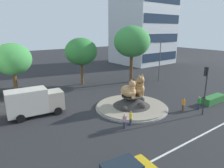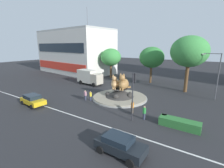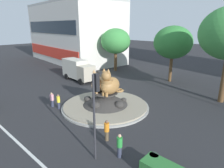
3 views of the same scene
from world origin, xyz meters
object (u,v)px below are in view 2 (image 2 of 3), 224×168
(pedestrian_orange_shirt, at_px, (132,107))
(hatchback_near_shophouse, at_px, (33,100))
(cat_statue_tabby, at_px, (123,83))
(streetlight_arm, at_px, (216,73))
(shophouse_block, at_px, (75,52))
(delivery_box_truck, at_px, (89,77))
(broadleaf_tree_behind_island, at_px, (111,57))
(pedestrian_yellow_shirt, at_px, (91,96))
(litter_bin, at_px, (164,118))
(sedan_on_far_lane, at_px, (120,145))
(third_tree_left, at_px, (152,57))
(pedestrian_pink_shirt, at_px, (85,95))
(cat_statue_calico, at_px, (115,83))
(second_tree_near_tower, at_px, (189,52))
(pedestrian_green_shirt, at_px, (144,112))
(traffic_light_mast, at_px, (133,88))

(pedestrian_orange_shirt, height_order, hatchback_near_shophouse, pedestrian_orange_shirt)
(cat_statue_tabby, height_order, streetlight_arm, streetlight_arm)
(pedestrian_orange_shirt, bearing_deg, shophouse_block, 148.37)
(delivery_box_truck, bearing_deg, broadleaf_tree_behind_island, 96.48)
(cat_statue_tabby, relative_size, hatchback_near_shophouse, 0.66)
(pedestrian_yellow_shirt, distance_m, litter_bin, 11.76)
(pedestrian_yellow_shirt, distance_m, sedan_on_far_lane, 13.33)
(third_tree_left, relative_size, sedan_on_far_lane, 1.99)
(pedestrian_pink_shirt, xyz_separation_m, delivery_box_truck, (-6.35, 8.30, 0.90))
(cat_statue_tabby, distance_m, pedestrian_pink_shirt, 6.33)
(hatchback_near_shophouse, xyz_separation_m, delivery_box_truck, (-1.52, 14.18, 0.92))
(cat_statue_tabby, bearing_deg, hatchback_near_shophouse, -52.17)
(cat_statue_calico, height_order, second_tree_near_tower, second_tree_near_tower)
(third_tree_left, xyz_separation_m, litter_bin, (8.28, -18.27, -5.38))
(cat_statue_calico, distance_m, pedestrian_pink_shirt, 5.17)
(second_tree_near_tower, bearing_deg, pedestrian_pink_shirt, -132.71)
(pedestrian_orange_shirt, bearing_deg, litter_bin, -0.68)
(pedestrian_yellow_shirt, bearing_deg, pedestrian_green_shirt, -27.94)
(hatchback_near_shophouse, relative_size, litter_bin, 4.75)
(streetlight_arm, xyz_separation_m, pedestrian_pink_shirt, (-17.02, -11.13, -3.53))
(streetlight_arm, bearing_deg, hatchback_near_shophouse, 40.51)
(traffic_light_mast, relative_size, litter_bin, 6.20)
(second_tree_near_tower, relative_size, streetlight_arm, 1.39)
(pedestrian_orange_shirt, xyz_separation_m, pedestrian_pink_shirt, (-8.58, 0.63, -0.05))
(pedestrian_green_shirt, bearing_deg, cat_statue_calico, -72.02)
(delivery_box_truck, height_order, litter_bin, delivery_box_truck)
(third_tree_left, bearing_deg, cat_statue_tabby, -87.95)
(cat_statue_calico, bearing_deg, pedestrian_pink_shirt, -59.57)
(traffic_light_mast, relative_size, streetlight_arm, 0.76)
(second_tree_near_tower, bearing_deg, shophouse_block, 170.76)
(pedestrian_orange_shirt, height_order, pedestrian_green_shirt, pedestrian_green_shirt)
(traffic_light_mast, height_order, pedestrian_orange_shirt, traffic_light_mast)
(traffic_light_mast, relative_size, shophouse_block, 0.21)
(broadleaf_tree_behind_island, height_order, hatchback_near_shophouse, broadleaf_tree_behind_island)
(third_tree_left, relative_size, litter_bin, 9.12)
(cat_statue_calico, bearing_deg, pedestrian_yellow_shirt, -51.86)
(second_tree_near_tower, relative_size, hatchback_near_shophouse, 2.39)
(streetlight_arm, height_order, pedestrian_yellow_shirt, streetlight_arm)
(shophouse_block, bearing_deg, broadleaf_tree_behind_island, 0.14)
(sedan_on_far_lane, bearing_deg, pedestrian_yellow_shirt, 141.56)
(pedestrian_orange_shirt, distance_m, pedestrian_green_shirt, 2.12)
(streetlight_arm, distance_m, sedan_on_far_lane, 20.57)
(hatchback_near_shophouse, bearing_deg, shophouse_block, 128.44)
(cat_statue_tabby, relative_size, shophouse_block, 0.11)
(second_tree_near_tower, xyz_separation_m, sedan_on_far_lane, (-1.30, -21.89, -6.62))
(cat_statue_tabby, distance_m, shophouse_block, 30.80)
(second_tree_near_tower, distance_m, litter_bin, 15.99)
(streetlight_arm, xyz_separation_m, pedestrian_yellow_shirt, (-16.07, -10.96, -3.53))
(cat_statue_calico, relative_size, pedestrian_green_shirt, 1.48)
(broadleaf_tree_behind_island, xyz_separation_m, sedan_on_far_lane, (17.85, -25.59, -4.65))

